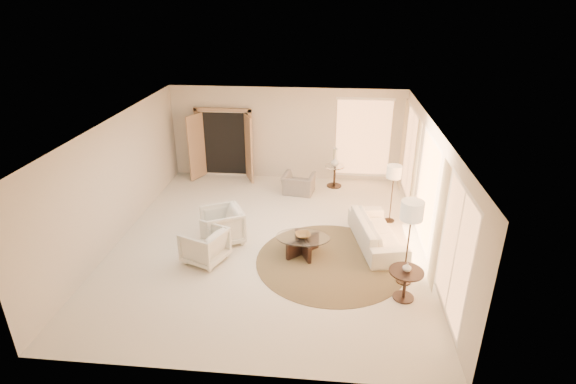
# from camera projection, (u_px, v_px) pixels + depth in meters

# --- Properties ---
(room) EXTENTS (7.04, 8.04, 2.83)m
(room) POSITION_uv_depth(u_px,v_px,m) (268.00, 186.00, 9.91)
(room) COLOR white
(room) RESTS_ON ground
(windows_right) EXTENTS (0.10, 6.40, 2.40)m
(windows_right) POSITION_uv_depth(u_px,v_px,m) (427.00, 193.00, 9.72)
(windows_right) COLOR #FFAA66
(windows_right) RESTS_ON room
(window_back_corner) EXTENTS (1.70, 0.10, 2.40)m
(window_back_corner) POSITION_uv_depth(u_px,v_px,m) (363.00, 138.00, 13.32)
(window_back_corner) COLOR #FFAA66
(window_back_corner) RESTS_ON room
(curtains_right) EXTENTS (0.06, 5.20, 2.60)m
(curtains_right) POSITION_uv_depth(u_px,v_px,m) (417.00, 179.00, 10.56)
(curtains_right) COLOR beige
(curtains_right) RESTS_ON room
(french_doors) EXTENTS (1.95, 0.66, 2.16)m
(french_doors) POSITION_uv_depth(u_px,v_px,m) (224.00, 144.00, 13.69)
(french_doors) COLOR tan
(french_doors) RESTS_ON room
(area_rug) EXTENTS (3.75, 3.75, 0.01)m
(area_rug) POSITION_uv_depth(u_px,v_px,m) (331.00, 261.00, 9.70)
(area_rug) COLOR #3C2E1B
(area_rug) RESTS_ON room
(sofa) EXTENTS (1.27, 2.30, 0.63)m
(sofa) POSITION_uv_depth(u_px,v_px,m) (377.00, 232.00, 10.23)
(sofa) COLOR white
(sofa) RESTS_ON room
(armchair_left) EXTENTS (1.12, 1.15, 0.90)m
(armchair_left) POSITION_uv_depth(u_px,v_px,m) (222.00, 224.00, 10.32)
(armchair_left) COLOR white
(armchair_left) RESTS_ON room
(armchair_right) EXTENTS (1.00, 1.03, 0.83)m
(armchair_right) POSITION_uv_depth(u_px,v_px,m) (205.00, 244.00, 9.57)
(armchair_right) COLOR white
(armchair_right) RESTS_ON room
(accent_chair) EXTENTS (0.95, 0.70, 0.76)m
(accent_chair) POSITION_uv_depth(u_px,v_px,m) (299.00, 181.00, 12.84)
(accent_chair) COLOR gray
(accent_chair) RESTS_ON room
(coffee_table) EXTENTS (1.39, 1.39, 0.43)m
(coffee_table) POSITION_uv_depth(u_px,v_px,m) (303.00, 243.00, 9.87)
(coffee_table) COLOR black
(coffee_table) RESTS_ON room
(end_table) EXTENTS (0.64, 0.64, 0.61)m
(end_table) POSITION_uv_depth(u_px,v_px,m) (405.00, 280.00, 8.38)
(end_table) COLOR black
(end_table) RESTS_ON room
(side_table) EXTENTS (0.56, 0.56, 0.66)m
(side_table) POSITION_uv_depth(u_px,v_px,m) (335.00, 174.00, 13.28)
(side_table) COLOR #2D221A
(side_table) RESTS_ON room
(floor_lamp_near) EXTENTS (0.36, 0.36, 1.50)m
(floor_lamp_near) POSITION_uv_depth(u_px,v_px,m) (394.00, 174.00, 10.89)
(floor_lamp_near) COLOR #2D221A
(floor_lamp_near) RESTS_ON room
(floor_lamp_far) EXTENTS (0.43, 0.43, 1.78)m
(floor_lamp_far) POSITION_uv_depth(u_px,v_px,m) (412.00, 214.00, 8.41)
(floor_lamp_far) COLOR #2D221A
(floor_lamp_far) RESTS_ON room
(bowl) EXTENTS (0.42, 0.42, 0.08)m
(bowl) POSITION_uv_depth(u_px,v_px,m) (303.00, 235.00, 9.79)
(bowl) COLOR brown
(bowl) RESTS_ON coffee_table
(end_vase) EXTENTS (0.22, 0.22, 0.17)m
(end_vase) POSITION_uv_depth(u_px,v_px,m) (407.00, 267.00, 8.27)
(end_vase) COLOR white
(end_vase) RESTS_ON end_table
(side_vase) EXTENTS (0.32, 0.32, 0.26)m
(side_vase) POSITION_uv_depth(u_px,v_px,m) (335.00, 162.00, 13.12)
(side_vase) COLOR white
(side_vase) RESTS_ON side_table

